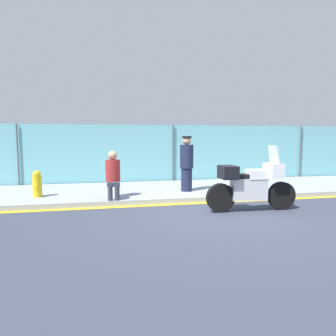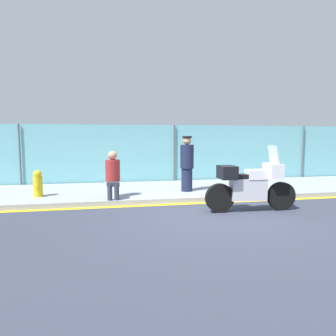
{
  "view_description": "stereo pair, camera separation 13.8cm",
  "coord_description": "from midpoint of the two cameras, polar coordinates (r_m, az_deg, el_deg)",
  "views": [
    {
      "loc": [
        -2.48,
        -6.18,
        1.72
      ],
      "look_at": [
        -0.74,
        1.97,
        0.87
      ],
      "focal_mm": 32.0,
      "sensor_mm": 36.0,
      "label": 1
    },
    {
      "loc": [
        -2.34,
        -6.21,
        1.72
      ],
      "look_at": [
        -0.74,
        1.97,
        0.87
      ],
      "focal_mm": 32.0,
      "sensor_mm": 36.0,
      "label": 2
    }
  ],
  "objects": [
    {
      "name": "ground_plane",
      "position": [
        6.87,
        9.96,
        -8.78
      ],
      "size": [
        120.0,
        120.0,
        0.0
      ],
      "primitive_type": "plane",
      "color": "#333847"
    },
    {
      "name": "sidewalk",
      "position": [
        9.58,
        3.67,
        -4.14
      ],
      "size": [
        39.3,
        3.25,
        0.13
      ],
      "color": "#8E93A3",
      "rests_on": "ground_plane"
    },
    {
      "name": "curb_paint_stripe",
      "position": [
        7.98,
        6.82,
        -6.66
      ],
      "size": [
        39.3,
        0.18,
        0.01
      ],
      "color": "gold",
      "rests_on": "ground_plane"
    },
    {
      "name": "storefront_fence",
      "position": [
        11.12,
        1.46,
        2.56
      ],
      "size": [
        37.33,
        0.17,
        2.18
      ],
      "color": "#6BB2B7",
      "rests_on": "ground_plane"
    },
    {
      "name": "motorcycle",
      "position": [
        7.26,
        15.94,
        -3.09
      ],
      "size": [
        2.2,
        0.55,
        1.54
      ],
      "rotation": [
        0.0,
        0.0,
        -0.04
      ],
      "color": "black",
      "rests_on": "ground_plane"
    },
    {
      "name": "officer_standing",
      "position": [
        8.86,
        4.07,
        0.89
      ],
      "size": [
        0.4,
        0.4,
        1.63
      ],
      "color": "#191E38",
      "rests_on": "sidewalk"
    },
    {
      "name": "person_seated_on_curb",
      "position": [
        7.99,
        -9.99,
        -0.78
      ],
      "size": [
        0.38,
        0.65,
        1.24
      ],
      "color": "#2D3342",
      "rests_on": "sidewalk"
    },
    {
      "name": "fire_hydrant",
      "position": [
        8.77,
        -23.14,
        -2.75
      ],
      "size": [
        0.24,
        0.3,
        0.72
      ],
      "color": "gold",
      "rests_on": "sidewalk"
    }
  ]
}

